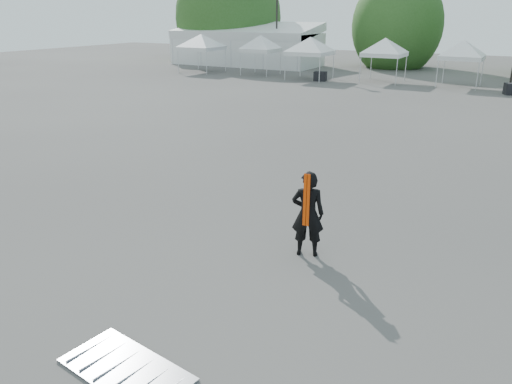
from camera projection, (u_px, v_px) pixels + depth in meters
The scene contains 14 objects.
ground at pixel (299, 224), 13.01m from camera, with size 120.00×120.00×0.00m, color #474442.
marquee at pixel (246, 45), 51.16m from camera, with size 15.00×6.25×4.23m.
light_pole_west at pixel (277, 5), 47.21m from camera, with size 0.60×0.25×10.30m.
tree_far_w at pixel (228, 18), 54.58m from camera, with size 4.80×4.80×7.30m.
tree_mid_w at pixel (397, 26), 48.17m from camera, with size 4.16×4.16×6.33m.
tent_a at pixel (201, 37), 44.79m from camera, with size 4.66×4.66×3.88m.
tent_b at pixel (261, 38), 42.65m from camera, with size 3.90×3.90×3.88m.
tent_c at pixel (310, 40), 39.63m from camera, with size 4.48×4.48×3.88m.
tent_d at pixel (385, 41), 38.28m from camera, with size 4.26×4.26×3.88m.
tent_e at pixel (464, 44), 35.65m from camera, with size 4.12×4.12×3.88m.
man at pixel (308, 214), 11.04m from camera, with size 0.85×0.71×1.99m.
barrier_left at pixel (126, 369), 7.66m from camera, with size 2.22×1.33×0.07m.
crate_west at pixel (320, 76), 39.65m from camera, with size 0.94×0.73×0.73m, color black.
crate_mid at pixel (512, 89), 33.11m from camera, with size 0.96×0.75×0.75m, color black.
Camera 1 is at (4.85, -10.98, 5.21)m, focal length 35.00 mm.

